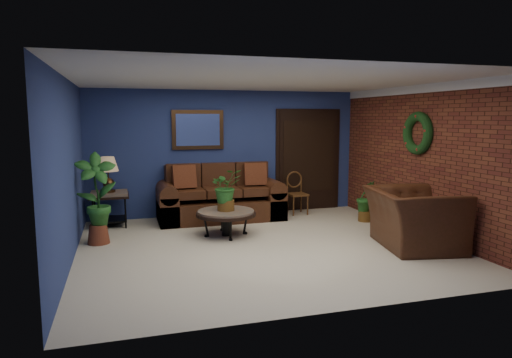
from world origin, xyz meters
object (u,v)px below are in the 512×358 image
object	(u,v)px
coffee_table	(226,214)
table_lamp	(108,170)
sofa	(220,201)
side_chair	(296,190)
end_table	(109,200)
armchair	(413,219)

from	to	relation	value
coffee_table	table_lamp	size ratio (longest dim) A/B	1.61
sofa	table_lamp	xyz separation A→B (m)	(-2.04, -0.04, 0.67)
side_chair	table_lamp	bearing A→B (deg)	177.97
sofa	coffee_table	world-z (taller)	sofa
table_lamp	end_table	bearing A→B (deg)	135.00
table_lamp	armchair	size ratio (longest dim) A/B	0.45
table_lamp	side_chair	distance (m)	3.69
end_table	table_lamp	distance (m)	0.55
coffee_table	table_lamp	xyz separation A→B (m)	(-1.87, 1.27, 0.65)
table_lamp	armchair	xyz separation A→B (m)	(4.45, -2.74, -0.58)
sofa	end_table	xyz separation A→B (m)	(-2.04, -0.04, 0.13)
coffee_table	armchair	xyz separation A→B (m)	(2.58, -1.47, 0.07)
coffee_table	end_table	xyz separation A→B (m)	(-1.87, 1.27, 0.11)
sofa	armchair	xyz separation A→B (m)	(2.41, -2.78, 0.09)
side_chair	armchair	xyz separation A→B (m)	(0.80, -2.80, -0.05)
armchair	side_chair	bearing A→B (deg)	26.78
sofa	side_chair	bearing A→B (deg)	0.85
coffee_table	side_chair	size ratio (longest dim) A/B	1.15
end_table	armchair	world-z (taller)	armchair
side_chair	end_table	bearing A→B (deg)	177.97
end_table	table_lamp	world-z (taller)	table_lamp
coffee_table	side_chair	bearing A→B (deg)	36.96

